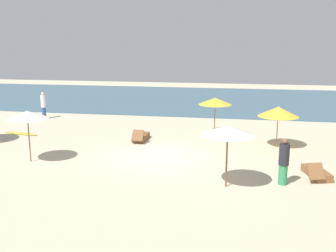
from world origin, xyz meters
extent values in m
plane|color=beige|center=(0.00, 0.00, 0.00)|extent=(60.00, 60.00, 0.00)
cube|color=#3D6075|center=(0.00, 17.00, 0.03)|extent=(48.00, 16.00, 0.06)
cylinder|color=brown|center=(3.10, -3.14, 1.08)|extent=(0.06, 0.06, 2.17)
cone|color=silver|center=(3.10, -3.14, 2.05)|extent=(1.89, 1.89, 0.32)
cylinder|color=brown|center=(-5.20, -1.66, 1.08)|extent=(0.05, 0.05, 2.16)
cone|color=silver|center=(-5.20, -1.66, 2.03)|extent=(1.75, 1.75, 0.34)
cylinder|color=olive|center=(5.36, 2.48, 0.97)|extent=(0.05, 0.05, 1.94)
cone|color=gold|center=(5.36, 2.48, 1.76)|extent=(1.93, 1.93, 0.46)
cylinder|color=brown|center=(2.25, 4.67, 0.98)|extent=(0.05, 0.05, 1.96)
cone|color=gold|center=(2.25, 4.67, 1.83)|extent=(1.80, 1.80, 0.37)
cube|color=brown|center=(6.47, -1.48, 0.14)|extent=(0.95, 1.60, 0.28)
cube|color=brown|center=(6.30, -2.16, 0.43)|extent=(0.66, 0.58, 0.56)
cube|color=brown|center=(-1.42, 2.69, 0.14)|extent=(0.61, 1.50, 0.28)
cube|color=brown|center=(-1.42, 1.99, 0.41)|extent=(0.57, 0.51, 0.51)
cylinder|color=#2D4C8C|center=(-9.04, 6.98, 0.38)|extent=(0.36, 0.36, 0.76)
cylinder|color=white|center=(-9.04, 6.98, 1.16)|extent=(0.43, 0.43, 0.79)
sphere|color=beige|center=(-9.04, 6.98, 1.65)|extent=(0.21, 0.21, 0.21)
cylinder|color=#338C59|center=(5.10, -2.56, 0.37)|extent=(0.41, 0.41, 0.74)
cylinder|color=#26262D|center=(5.10, -2.56, 1.12)|extent=(0.48, 0.48, 0.77)
sphere|color=brown|center=(5.10, -2.56, 1.60)|extent=(0.21, 0.21, 0.21)
ellipsoid|color=gold|center=(-8.27, 2.80, 0.04)|extent=(2.19, 0.80, 0.07)
camera|label=1|loc=(3.32, -16.24, 5.11)|focal=41.43mm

